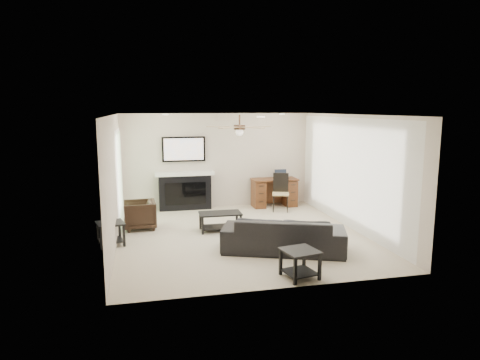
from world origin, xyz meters
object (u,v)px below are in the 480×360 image
Objects in this scene: sofa at (283,234)px; coffee_table at (220,222)px; desk at (274,192)px; armchair at (140,215)px; fireplace_unit at (185,174)px.

sofa is 2.49× the size of coffee_table.
sofa reaches higher than coffee_table.
sofa is 1.84m from coffee_table.
desk reaches higher than sofa.
sofa reaches higher than armchair.
armchair is 1.79m from coffee_table.
sofa is at bearing -104.76° from desk.
fireplace_unit is 2.46m from desk.
coffee_table is 2.34m from fireplace_unit.
fireplace_unit is at bearing 105.00° from coffee_table.
armchair is 0.77× the size of coffee_table.
sofa is at bearing -68.94° from fireplace_unit.
coffee_table is (1.70, -0.55, -0.11)m from armchair.
armchair is 0.36× the size of fireplace_unit.
sofa is at bearing 48.21° from armchair.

